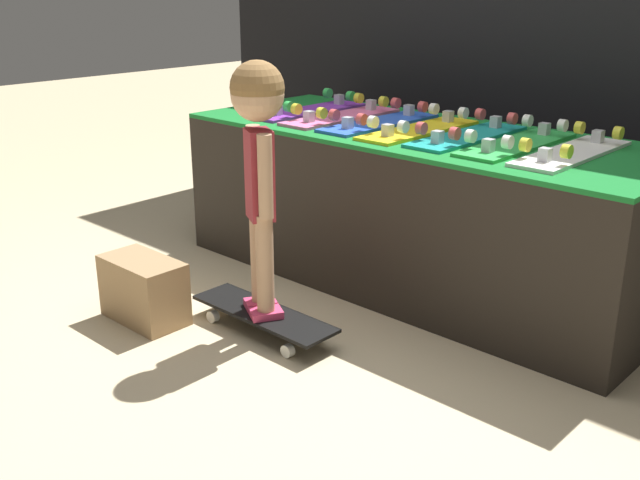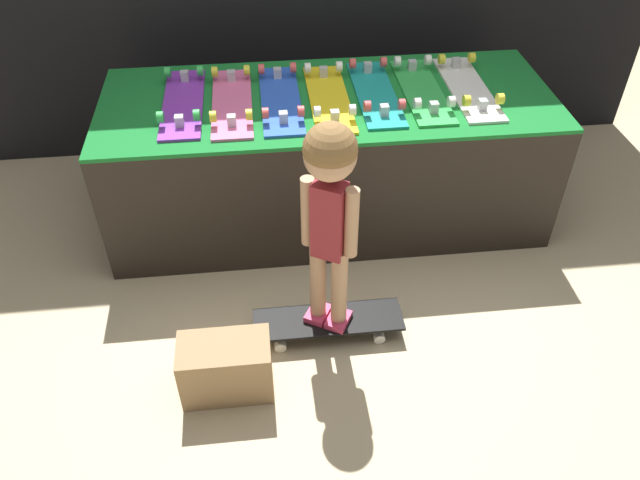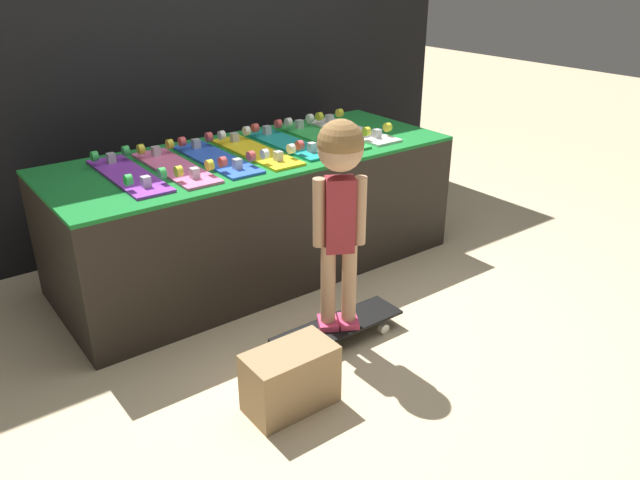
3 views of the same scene
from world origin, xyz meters
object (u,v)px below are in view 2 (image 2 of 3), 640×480
at_px(skateboard_purple_on_rack, 183,101).
at_px(skateboard_white_on_rack, 468,87).
at_px(skateboard_yellow_on_rack, 329,97).
at_px(child, 330,194).
at_px(skateboard_green_on_rack, 422,89).
at_px(skateboard_on_floor, 328,321).
at_px(skateboard_teal_on_rack, 375,92).
at_px(skateboard_pink_on_rack, 232,101).
at_px(skateboard_blue_on_rack, 280,98).
at_px(storage_box, 226,367).

relative_size(skateboard_purple_on_rack, skateboard_white_on_rack, 1.00).
relative_size(skateboard_yellow_on_rack, child, 0.69).
bearing_deg(skateboard_green_on_rack, skateboard_white_on_rack, 0.32).
relative_size(skateboard_white_on_rack, skateboard_on_floor, 1.03).
distance_m(skateboard_yellow_on_rack, skateboard_teal_on_rack, 0.24).
height_order(skateboard_pink_on_rack, skateboard_on_floor, skateboard_pink_on_rack).
bearing_deg(skateboard_yellow_on_rack, skateboard_white_on_rack, 2.23).
xyz_separation_m(skateboard_blue_on_rack, skateboard_yellow_on_rack, (0.24, -0.01, 0.00)).
relative_size(skateboard_on_floor, storage_box, 1.81).
xyz_separation_m(skateboard_pink_on_rack, storage_box, (-0.08, -1.15, -0.60)).
bearing_deg(skateboard_pink_on_rack, skateboard_green_on_rack, 1.03).
xyz_separation_m(skateboard_pink_on_rack, skateboard_green_on_rack, (0.95, 0.02, 0.00)).
bearing_deg(skateboard_purple_on_rack, skateboard_white_on_rack, -0.14).
distance_m(skateboard_yellow_on_rack, skateboard_white_on_rack, 0.72).
bearing_deg(skateboard_purple_on_rack, child, -56.24).
bearing_deg(skateboard_blue_on_rack, storage_box, -105.56).
height_order(skateboard_pink_on_rack, skateboard_yellow_on_rack, same).
bearing_deg(skateboard_pink_on_rack, skateboard_on_floor, -67.35).
xyz_separation_m(skateboard_pink_on_rack, skateboard_yellow_on_rack, (0.48, -0.01, 0.00)).
distance_m(skateboard_blue_on_rack, skateboard_white_on_rack, 0.95).
bearing_deg(skateboard_teal_on_rack, skateboard_white_on_rack, 0.20).
distance_m(skateboard_purple_on_rack, skateboard_white_on_rack, 1.43).
distance_m(skateboard_purple_on_rack, skateboard_green_on_rack, 1.19).
bearing_deg(skateboard_on_floor, skateboard_green_on_rack, 57.37).
distance_m(skateboard_teal_on_rack, storage_box, 1.54).
xyz_separation_m(skateboard_blue_on_rack, skateboard_on_floor, (0.13, -0.89, -0.66)).
xyz_separation_m(skateboard_green_on_rack, storage_box, (-1.04, -1.17, -0.60)).
relative_size(skateboard_green_on_rack, skateboard_on_floor, 1.03).
bearing_deg(skateboard_teal_on_rack, skateboard_pink_on_rack, -178.65).
bearing_deg(child, skateboard_pink_on_rack, 141.91).
height_order(skateboard_yellow_on_rack, skateboard_white_on_rack, same).
height_order(skateboard_teal_on_rack, skateboard_green_on_rack, same).
xyz_separation_m(skateboard_blue_on_rack, child, (0.13, -0.89, 0.06)).
height_order(skateboard_yellow_on_rack, child, child).
xyz_separation_m(skateboard_purple_on_rack, skateboard_yellow_on_rack, (0.72, -0.03, 0.00)).
distance_m(skateboard_teal_on_rack, skateboard_on_floor, 1.17).
distance_m(skateboard_pink_on_rack, skateboard_on_floor, 1.17).
bearing_deg(skateboard_white_on_rack, skateboard_green_on_rack, -179.68).
relative_size(skateboard_white_on_rack, child, 0.69).
bearing_deg(skateboard_on_floor, skateboard_yellow_on_rack, 83.22).
height_order(skateboard_white_on_rack, child, child).
height_order(skateboard_purple_on_rack, skateboard_pink_on_rack, same).
bearing_deg(skateboard_pink_on_rack, skateboard_purple_on_rack, 174.76).
distance_m(skateboard_pink_on_rack, skateboard_teal_on_rack, 0.72).
height_order(skateboard_blue_on_rack, skateboard_yellow_on_rack, same).
bearing_deg(child, storage_box, -121.02).
relative_size(skateboard_green_on_rack, child, 0.69).
height_order(skateboard_green_on_rack, skateboard_on_floor, skateboard_green_on_rack).
height_order(skateboard_purple_on_rack, storage_box, skateboard_purple_on_rack).
height_order(skateboard_teal_on_rack, skateboard_white_on_rack, same).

